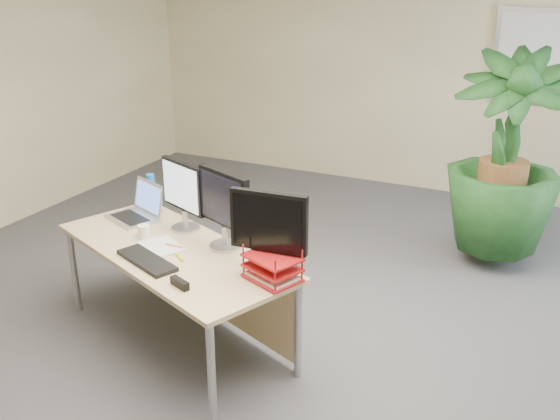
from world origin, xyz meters
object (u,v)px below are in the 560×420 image
at_px(laptop, 138,210).
at_px(floor_plant, 502,180).
at_px(monitor_left, 183,191).
at_px(monitor_right, 224,205).
at_px(desk, 186,265).

bearing_deg(laptop, floor_plant, 38.88).
xyz_separation_m(floor_plant, monitor_left, (-1.86, -1.88, 0.21)).
distance_m(floor_plant, laptop, 2.94).
bearing_deg(monitor_left, floor_plant, 45.33).
bearing_deg(floor_plant, monitor_right, -125.72).
relative_size(desk, laptop, 4.36).
bearing_deg(monitor_right, laptop, 167.90).
distance_m(floor_plant, monitor_left, 2.65).
distance_m(monitor_right, laptop, 0.88).
bearing_deg(laptop, monitor_right, -12.10).
xyz_separation_m(monitor_left, monitor_right, (0.40, -0.14, 0.02)).
xyz_separation_m(floor_plant, monitor_right, (-1.45, -2.02, 0.23)).
height_order(monitor_left, laptop, monitor_left).
height_order(floor_plant, monitor_left, floor_plant).
bearing_deg(desk, laptop, 155.64).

